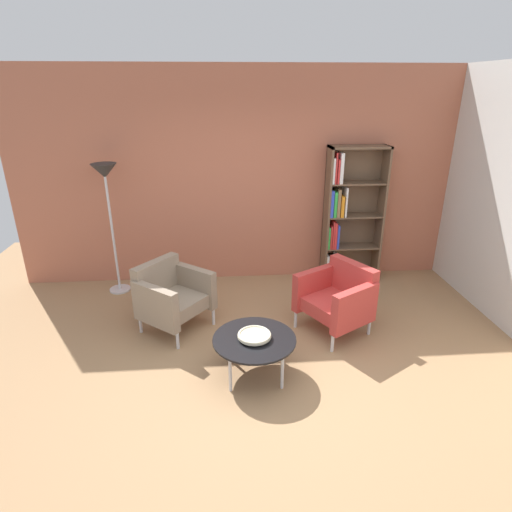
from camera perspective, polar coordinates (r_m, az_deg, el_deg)
name	(u,v)px	position (r m, az deg, el deg)	size (l,w,h in m)	color
ground_plane	(268,380)	(4.23, 1.63, -16.41)	(8.32, 8.32, 0.00)	#9E7751
brick_back_panel	(250,178)	(5.88, -0.79, 10.52)	(6.40, 0.12, 2.90)	#B2664C
bookshelf_tall	(346,217)	(6.03, 12.17, 5.19)	(0.80, 0.30, 1.90)	brown
coffee_table_low	(254,341)	(4.09, -0.22, -11.45)	(0.80, 0.80, 0.40)	black
decorative_bowl	(254,335)	(4.05, -0.22, -10.69)	(0.32, 0.32, 0.05)	beige
armchair_by_bookshelf	(338,297)	(4.86, 11.03, -5.48)	(0.92, 0.94, 0.78)	#B73833
armchair_near_window	(172,295)	(4.91, -11.38, -5.20)	(0.94, 0.95, 0.78)	gray
floor_lamp_torchiere	(106,187)	(5.68, -19.62, 8.82)	(0.32, 0.32, 1.74)	silver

